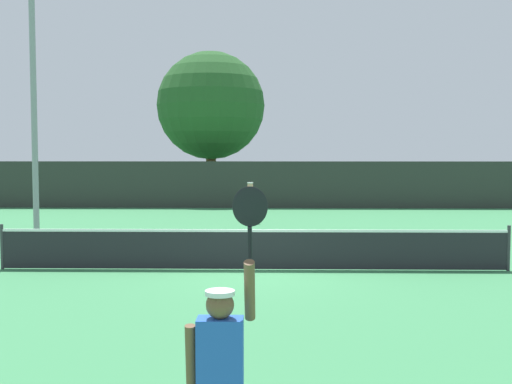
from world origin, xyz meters
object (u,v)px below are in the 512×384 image
(player_serving, at_px, (222,357))
(large_tree, at_px, (211,106))
(light_pole, at_px, (34,97))
(player_receiving, at_px, (250,198))
(tennis_ball, at_px, (288,253))
(parked_car_near, at_px, (289,184))
(parked_car_mid, at_px, (428,185))

(player_serving, relative_size, large_tree, 0.30)
(light_pole, bearing_deg, player_receiving, 39.85)
(tennis_ball, distance_m, large_tree, 19.03)
(player_receiving, relative_size, parked_car_near, 0.37)
(light_pole, height_order, parked_car_mid, light_pole)
(light_pole, xyz_separation_m, parked_car_near, (8.41, 19.90, -3.67))
(player_receiving, distance_m, parked_car_mid, 17.60)
(player_serving, relative_size, light_pole, 0.32)
(player_serving, distance_m, player_receiving, 19.38)
(player_serving, xyz_separation_m, player_receiving, (-0.33, 19.38, -0.13))
(parked_car_near, bearing_deg, light_pole, -108.61)
(large_tree, bearing_deg, player_serving, -84.60)
(tennis_ball, distance_m, light_pole, 9.08)
(tennis_ball, bearing_deg, light_pole, 165.14)
(large_tree, bearing_deg, tennis_ball, -78.19)
(parked_car_near, bearing_deg, parked_car_mid, 1.65)
(parked_car_near, xyz_separation_m, parked_car_mid, (8.47, -0.39, 0.00))
(tennis_ball, xyz_separation_m, light_pole, (-7.67, 2.04, 4.42))
(large_tree, xyz_separation_m, parked_car_near, (4.48, 4.05, -4.54))
(player_receiving, bearing_deg, light_pole, 39.85)
(tennis_ball, relative_size, large_tree, 0.01)
(player_receiving, xyz_separation_m, tennis_ball, (1.25, -7.40, -0.94))
(player_serving, height_order, parked_car_near, player_serving)
(tennis_ball, distance_m, parked_car_near, 21.96)
(light_pole, xyz_separation_m, parked_car_mid, (16.89, 19.51, -3.67))
(player_receiving, xyz_separation_m, parked_car_near, (1.99, 14.54, -0.20))
(player_serving, xyz_separation_m, light_pole, (-6.75, 14.02, 3.35))
(player_receiving, relative_size, light_pole, 0.21)
(light_pole, distance_m, parked_car_near, 21.92)
(player_receiving, bearing_deg, parked_car_mid, -126.49)
(large_tree, relative_size, parked_car_near, 1.92)
(player_serving, distance_m, parked_car_near, 33.96)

